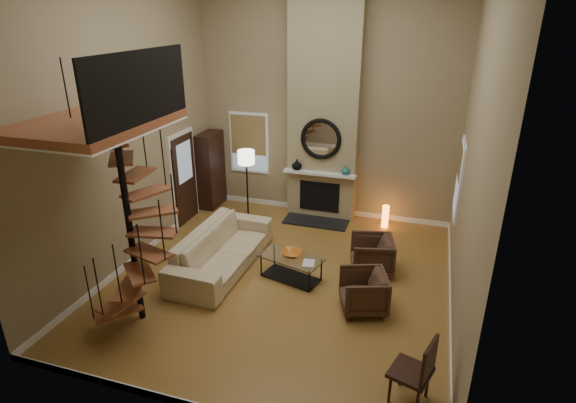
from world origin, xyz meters
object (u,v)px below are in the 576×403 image
(floor_lamp, at_px, (246,163))
(side_chair, at_px, (418,370))
(sofa, at_px, (222,248))
(hutch, at_px, (211,170))
(coffee_table, at_px, (291,265))
(armchair_far, at_px, (367,291))
(armchair_near, at_px, (376,255))
(accent_lamp, at_px, (385,217))

(floor_lamp, height_order, side_chair, floor_lamp)
(sofa, height_order, floor_lamp, floor_lamp)
(sofa, bearing_deg, hutch, 30.64)
(sofa, xyz_separation_m, coffee_table, (1.40, -0.01, -0.11))
(sofa, distance_m, floor_lamp, 2.44)
(hutch, distance_m, floor_lamp, 1.40)
(armchair_far, height_order, side_chair, side_chair)
(hutch, relative_size, armchair_near, 2.39)
(coffee_table, relative_size, floor_lamp, 0.75)
(hutch, relative_size, coffee_table, 1.46)
(coffee_table, bearing_deg, hutch, 136.86)
(floor_lamp, xyz_separation_m, side_chair, (4.13, -4.54, -0.89))
(armchair_near, height_order, floor_lamp, floor_lamp)
(hutch, relative_size, side_chair, 1.86)
(accent_lamp, height_order, side_chair, side_chair)
(armchair_near, height_order, side_chair, side_chair)
(hutch, height_order, sofa, hutch)
(armchair_near, xyz_separation_m, coffee_table, (-1.45, -0.72, -0.07))
(floor_lamp, bearing_deg, armchair_far, -40.24)
(armchair_far, relative_size, accent_lamp, 1.35)
(hutch, distance_m, armchair_near, 4.88)
(sofa, relative_size, armchair_near, 3.48)
(sofa, bearing_deg, floor_lamp, 10.33)
(armchair_far, relative_size, coffee_table, 0.58)
(armchair_near, bearing_deg, sofa, -89.58)
(coffee_table, distance_m, floor_lamp, 3.03)
(hutch, height_order, floor_lamp, hutch)
(floor_lamp, bearing_deg, accent_lamp, 10.16)
(hutch, xyz_separation_m, side_chair, (5.32, -5.10, -0.42))
(side_chair, bearing_deg, coffee_table, 135.45)
(hutch, bearing_deg, floor_lamp, -25.08)
(coffee_table, relative_size, accent_lamp, 2.32)
(accent_lamp, bearing_deg, hutch, -179.93)
(sofa, distance_m, side_chair, 4.45)
(floor_lamp, relative_size, side_chair, 1.70)
(coffee_table, bearing_deg, side_chair, -44.55)
(coffee_table, xyz_separation_m, accent_lamp, (1.41, 2.76, -0.03))
(armchair_far, bearing_deg, floor_lamp, -149.65)
(sofa, relative_size, floor_lamp, 1.59)
(armchair_near, bearing_deg, floor_lamp, -128.35)
(side_chair, bearing_deg, accent_lamp, 100.77)
(hutch, xyz_separation_m, armchair_far, (4.44, -3.30, -0.60))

